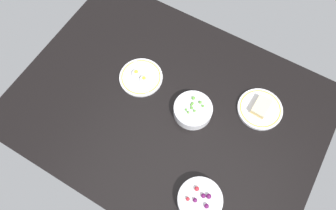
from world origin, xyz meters
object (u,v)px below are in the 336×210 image
at_px(plate_sandwich, 260,108).
at_px(bowl_peas, 193,110).
at_px(plate_eggs, 141,77).
at_px(bowl_berries, 200,200).

distance_m(plate_sandwich, bowl_peas, 0.30).
bearing_deg(plate_eggs, bowl_peas, 173.61).
relative_size(plate_sandwich, bowl_peas, 1.17).
relative_size(plate_eggs, plate_sandwich, 1.01).
bearing_deg(plate_eggs, plate_sandwich, -166.44).
bearing_deg(bowl_berries, bowl_peas, -57.35).
distance_m(plate_eggs, bowl_peas, 0.29).
height_order(plate_eggs, plate_sandwich, plate_sandwich).
xyz_separation_m(plate_sandwich, bowl_peas, (0.25, 0.16, 0.02)).
bearing_deg(plate_eggs, bowl_berries, 144.55).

